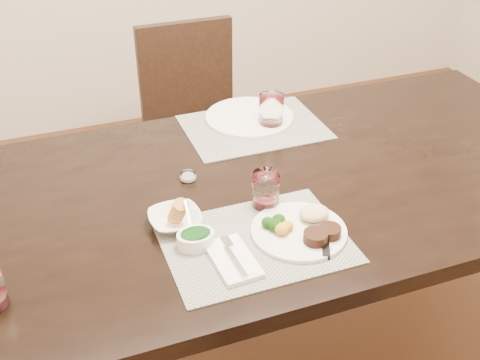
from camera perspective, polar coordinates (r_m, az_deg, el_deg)
name	(u,v)px	position (r m, az deg, el deg)	size (l,w,h in m)	color
ground_plane	(275,351)	(2.27, 3.34, -15.90)	(4.50, 4.50, 0.00)	#4C2B18
dining_table	(282,201)	(1.83, 4.01, -1.99)	(2.00, 1.00, 0.75)	black
chair_far	(195,117)	(2.66, -4.32, 5.93)	(0.42, 0.42, 0.90)	black
placemat_near	(256,242)	(1.53, 1.50, -5.91)	(0.46, 0.34, 0.00)	gray
placemat_far	(254,127)	(2.05, 1.32, 5.05)	(0.46, 0.34, 0.00)	gray
dinner_plate	(304,228)	(1.56, 6.05, -4.56)	(0.25, 0.25, 0.04)	silver
napkin_fork	(233,259)	(1.47, -0.69, -7.51)	(0.10, 0.17, 0.02)	silver
steak_knife	(320,240)	(1.54, 7.64, -5.61)	(0.07, 0.22, 0.01)	white
cracker_bowl	(175,219)	(1.58, -6.18, -3.69)	(0.14, 0.14, 0.06)	silver
sauce_ramekin	(196,238)	(1.51, -4.22, -5.55)	(0.10, 0.14, 0.08)	silver
wine_glass_near	(266,191)	(1.63, 2.46, -1.07)	(0.07, 0.07, 0.10)	white
far_plate	(249,117)	(2.09, 0.89, 5.97)	(0.30, 0.30, 0.01)	silver
wine_glass_far	(271,113)	(2.03, 2.98, 6.41)	(0.08, 0.08, 0.11)	white
salt_cellar	(188,177)	(1.77, -4.95, 0.30)	(0.05, 0.05, 0.02)	white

